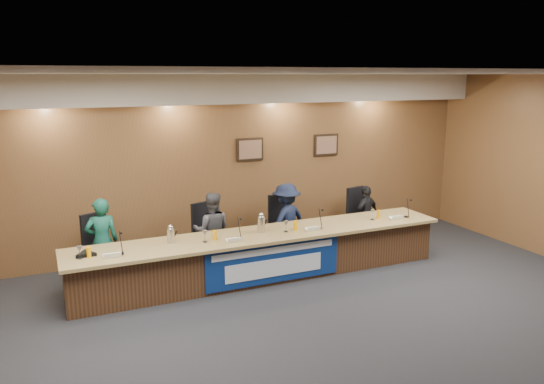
{
  "coord_description": "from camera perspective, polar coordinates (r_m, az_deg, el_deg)",
  "views": [
    {
      "loc": [
        -3.14,
        -5.02,
        3.18
      ],
      "look_at": [
        0.22,
        2.57,
        1.35
      ],
      "focal_mm": 35.0,
      "sensor_mm": 36.0,
      "label": 1
    }
  ],
  "objects": [
    {
      "name": "nameplate_c",
      "position": [
        8.48,
        4.52,
        -3.92
      ],
      "size": [
        0.24,
        0.08,
        0.1
      ],
      "primitive_type": "cube",
      "rotation": [
        0.31,
        0.0,
        0.0
      ],
      "color": "white",
      "rests_on": "dais_top"
    },
    {
      "name": "microphone_d",
      "position": [
        9.57,
        14.22,
        -2.58
      ],
      "size": [
        0.07,
        0.07,
        0.02
      ],
      "primitive_type": "cylinder",
      "color": "black",
      "rests_on": "dais_top"
    },
    {
      "name": "office_chair_d",
      "position": [
        10.32,
        9.73,
        -2.89
      ],
      "size": [
        0.58,
        0.58,
        0.08
      ],
      "primitive_type": "cube",
      "rotation": [
        0.0,
        0.0,
        0.25
      ],
      "color": "black",
      "rests_on": "floor"
    },
    {
      "name": "water_glass_b",
      "position": [
        7.96,
        -7.24,
        -4.75
      ],
      "size": [
        0.08,
        0.08,
        0.18
      ],
      "primitive_type": "cylinder",
      "color": "silver",
      "rests_on": "dais_top"
    },
    {
      "name": "juice_glass_c",
      "position": [
        8.5,
        2.51,
        -3.65
      ],
      "size": [
        0.06,
        0.06,
        0.15
      ],
      "primitive_type": "cylinder",
      "color": "#FBA700",
      "rests_on": "dais_top"
    },
    {
      "name": "banner_text_upper",
      "position": [
        8.09,
        0.28,
        -6.29
      ],
      "size": [
        2.0,
        0.01,
        0.1
      ],
      "primitive_type": "cube",
      "color": "silver",
      "rests_on": "banner"
    },
    {
      "name": "juice_glass_b",
      "position": [
        8.05,
        -6.18,
        -4.64
      ],
      "size": [
        0.06,
        0.06,
        0.15
      ],
      "primitive_type": "cylinder",
      "color": "#FBA700",
      "rests_on": "dais_top"
    },
    {
      "name": "carafe_mid",
      "position": [
        8.37,
        -1.19,
        -3.52
      ],
      "size": [
        0.12,
        0.12,
        0.25
      ],
      "primitive_type": "cylinder",
      "color": "silver",
      "rests_on": "dais_top"
    },
    {
      "name": "juice_glass_d",
      "position": [
        9.36,
        11.4,
        -2.38
      ],
      "size": [
        0.06,
        0.06,
        0.15
      ],
      "primitive_type": "cylinder",
      "color": "#FBA700",
      "rests_on": "dais_top"
    },
    {
      "name": "nameplate_b",
      "position": [
        7.91,
        -4.0,
        -5.13
      ],
      "size": [
        0.24,
        0.08,
        0.1
      ],
      "primitive_type": "cube",
      "rotation": [
        0.31,
        0.0,
        0.0
      ],
      "color": "white",
      "rests_on": "dais_top"
    },
    {
      "name": "water_glass_d",
      "position": [
        9.25,
        10.77,
        -2.42
      ],
      "size": [
        0.08,
        0.08,
        0.18
      ],
      "primitive_type": "cylinder",
      "color": "silver",
      "rests_on": "dais_top"
    },
    {
      "name": "water_glass_a",
      "position": [
        7.66,
        -19.99,
        -6.13
      ],
      "size": [
        0.08,
        0.08,
        0.18
      ],
      "primitive_type": "cylinder",
      "color": "silver",
      "rests_on": "dais_top"
    },
    {
      "name": "wall_photo_right",
      "position": [
        10.44,
        5.83,
        5.07
      ],
      "size": [
        0.52,
        0.04,
        0.42
      ],
      "primitive_type": "cube",
      "color": "black",
      "rests_on": "wall_back"
    },
    {
      "name": "office_chair_a",
      "position": [
        8.72,
        -17.79,
        -6.2
      ],
      "size": [
        0.63,
        0.63,
        0.08
      ],
      "primitive_type": "cube",
      "rotation": [
        0.0,
        0.0,
        0.39
      ],
      "color": "black",
      "rests_on": "floor"
    },
    {
      "name": "office_chair_b",
      "position": [
        9.05,
        -6.65,
        -5.0
      ],
      "size": [
        0.61,
        0.61,
        0.08
      ],
      "primitive_type": "cube",
      "rotation": [
        0.0,
        0.0,
        0.34
      ],
      "color": "black",
      "rests_on": "floor"
    },
    {
      "name": "office_chair_c",
      "position": [
        9.52,
        1.28,
        -4.02
      ],
      "size": [
        0.49,
        0.49,
        0.08
      ],
      "primitive_type": "cube",
      "rotation": [
        0.0,
        0.0,
        -0.03
      ],
      "color": "black",
      "rests_on": "floor"
    },
    {
      "name": "panelist_d",
      "position": [
        10.22,
        10.06,
        -2.49
      ],
      "size": [
        0.73,
        0.5,
        1.16
      ],
      "primitive_type": "imported",
      "rotation": [
        0.0,
        0.0,
        3.49
      ],
      "color": "black",
      "rests_on": "floor"
    },
    {
      "name": "microphone_a",
      "position": [
        7.7,
        -15.89,
        -6.36
      ],
      "size": [
        0.07,
        0.07,
        0.02
      ],
      "primitive_type": "cylinder",
      "color": "black",
      "rests_on": "dais_top"
    },
    {
      "name": "panelist_b",
      "position": [
        8.91,
        -6.48,
        -4.14
      ],
      "size": [
        0.76,
        0.67,
        1.3
      ],
      "primitive_type": "imported",
      "rotation": [
        0.0,
        0.0,
        2.81
      ],
      "color": "#47474C",
      "rests_on": "floor"
    },
    {
      "name": "banner_text_lower",
      "position": [
        8.19,
        0.28,
        -8.15
      ],
      "size": [
        1.6,
        0.01,
        0.28
      ],
      "primitive_type": "cube",
      "color": "silver",
      "rests_on": "banner"
    },
    {
      "name": "microphone_b",
      "position": [
        8.11,
        -3.61,
        -4.94
      ],
      "size": [
        0.07,
        0.07,
        0.02
      ],
      "primitive_type": "cylinder",
      "color": "black",
      "rests_on": "dais_top"
    },
    {
      "name": "floor",
      "position": [
        6.72,
        7.46,
        -15.91
      ],
      "size": [
        10.0,
        10.0,
        0.0
      ],
      "primitive_type": "plane",
      "color": "black",
      "rests_on": "ground"
    },
    {
      "name": "wall_back",
      "position": [
        9.68,
        -4.65,
        3.02
      ],
      "size": [
        10.0,
        0.04,
        3.2
      ],
      "primitive_type": "cube",
      "color": "brown",
      "rests_on": "floor"
    },
    {
      "name": "water_glass_c",
      "position": [
        8.41,
        1.52,
        -3.72
      ],
      "size": [
        0.08,
        0.08,
        0.18
      ],
      "primitive_type": "cylinder",
      "color": "silver",
      "rests_on": "dais_top"
    },
    {
      "name": "microphone_c",
      "position": [
        8.65,
        5.09,
        -3.85
      ],
      "size": [
        0.07,
        0.07,
        0.02
      ],
      "primitive_type": "cylinder",
      "color": "black",
      "rests_on": "dais_top"
    },
    {
      "name": "panelist_a",
      "position": [
        8.57,
        -17.8,
        -5.1
      ],
      "size": [
        0.51,
        0.34,
        1.37
      ],
      "primitive_type": "imported",
      "rotation": [
        0.0,
        0.0,
        3.16
      ],
      "color": "#144F40",
      "rests_on": "floor"
    },
    {
      "name": "wall_photo_left",
      "position": [
        9.75,
        -2.39,
        4.6
      ],
      "size": [
        0.52,
        0.04,
        0.42
      ],
      "primitive_type": "cube",
      "color": "black",
      "rests_on": "wall_back"
    },
    {
      "name": "nameplate_d",
      "position": [
        9.36,
        13.36,
        -2.66
      ],
      "size": [
        0.24,
        0.08,
        0.1
      ],
      "primitive_type": "cube",
      "rotation": [
        0.31,
        0.0,
        0.0
      ],
      "color": "white",
      "rests_on": "dais_top"
    },
    {
      "name": "ceiling",
      "position": [
        5.92,
        8.35,
        12.5
      ],
      "size": [
        10.0,
        8.0,
        0.04
      ],
      "primitive_type": "cube",
      "color": "silver",
      "rests_on": "wall_back"
    },
    {
      "name": "juice_glass_a",
      "position": [
        7.67,
        -19.1,
        -6.14
      ],
      "size": [
        0.06,
        0.06,
        0.15
      ],
      "primitive_type": "cylinder",
      "color": "#FBA700",
      "rests_on": "dais_top"
    },
    {
      "name": "soffit",
      "position": [
        9.32,
        -4.28,
        11.0
      ],
      "size": [
        10.0,
        0.5,
        0.5
      ],
      "primitive_type": "cube",
      "color": "beige",
      "rests_on": "wall_back"
    },
    {
      "name": "carafe_left",
      "position": [
        8.0,
        -10.83,
        -4.64
      ],
      "size": [
        0.11,
        0.11,
        0.22
      ],
      "primitive_type": "cylinder",
      "color": "silver",
      "rests_on": "dais_top"
    },
    {
      "name": "banner",
      "position": [
        8.17,
        0.24,
        -7.59
      ],
      "size": [
        2.2,
        0.02,
        0.65
      ],
      "primitive_type": "cube",
      "color": "navy",
      "rests_on": "dais_body"
    },
    {
      "name": "speakerphone",
      "position": [
        7.77,
        -19.4,
        -6.32
      ],
      "size": [
        0.32,
        0.32,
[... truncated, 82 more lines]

